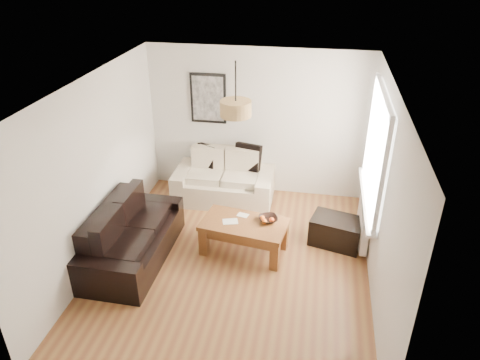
% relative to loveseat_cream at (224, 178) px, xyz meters
% --- Properties ---
extents(floor, '(4.50, 4.50, 0.00)m').
position_rel_loveseat_cream_xyz_m(floor, '(0.50, -1.78, -0.43)').
color(floor, brown).
rests_on(floor, ground).
extents(ceiling, '(3.80, 4.50, 0.00)m').
position_rel_loveseat_cream_xyz_m(ceiling, '(0.50, -1.78, 2.17)').
color(ceiling, white).
rests_on(ceiling, floor).
extents(wall_back, '(3.80, 0.04, 2.60)m').
position_rel_loveseat_cream_xyz_m(wall_back, '(0.50, 0.47, 0.87)').
color(wall_back, silver).
rests_on(wall_back, floor).
extents(wall_front, '(3.80, 0.04, 2.60)m').
position_rel_loveseat_cream_xyz_m(wall_front, '(0.50, -4.03, 0.87)').
color(wall_front, silver).
rests_on(wall_front, floor).
extents(wall_left, '(0.04, 4.50, 2.60)m').
position_rel_loveseat_cream_xyz_m(wall_left, '(-1.40, -1.78, 0.87)').
color(wall_left, silver).
rests_on(wall_left, floor).
extents(wall_right, '(0.04, 4.50, 2.60)m').
position_rel_loveseat_cream_xyz_m(wall_right, '(2.40, -1.78, 0.87)').
color(wall_right, silver).
rests_on(wall_right, floor).
extents(window_bay, '(0.14, 1.90, 1.60)m').
position_rel_loveseat_cream_xyz_m(window_bay, '(2.36, -0.98, 1.17)').
color(window_bay, white).
rests_on(window_bay, wall_right).
extents(radiator, '(0.10, 0.90, 0.52)m').
position_rel_loveseat_cream_xyz_m(radiator, '(2.32, -0.98, -0.05)').
color(radiator, white).
rests_on(radiator, wall_right).
extents(poster, '(0.62, 0.04, 0.87)m').
position_rel_loveseat_cream_xyz_m(poster, '(-0.35, 0.44, 1.27)').
color(poster, black).
rests_on(poster, wall_back).
extents(pendant_shade, '(0.40, 0.40, 0.20)m').
position_rel_loveseat_cream_xyz_m(pendant_shade, '(0.50, -1.48, 1.80)').
color(pendant_shade, tan).
rests_on(pendant_shade, ceiling).
extents(loveseat_cream, '(1.72, 0.95, 0.85)m').
position_rel_loveseat_cream_xyz_m(loveseat_cream, '(0.00, 0.00, 0.00)').
color(loveseat_cream, beige).
rests_on(loveseat_cream, floor).
extents(sofa_leather, '(0.94, 1.90, 0.82)m').
position_rel_loveseat_cream_xyz_m(sofa_leather, '(-0.93, -1.88, -0.02)').
color(sofa_leather, black).
rests_on(sofa_leather, floor).
extents(coffee_table, '(1.31, 0.84, 0.50)m').
position_rel_loveseat_cream_xyz_m(coffee_table, '(0.61, -1.44, -0.18)').
color(coffee_table, brown).
rests_on(coffee_table, floor).
extents(ottoman, '(0.85, 0.65, 0.43)m').
position_rel_loveseat_cream_xyz_m(ottoman, '(1.95, -1.00, -0.21)').
color(ottoman, black).
rests_on(ottoman, floor).
extents(cushion_left, '(0.40, 0.27, 0.38)m').
position_rel_loveseat_cream_xyz_m(cushion_left, '(-0.35, 0.21, 0.30)').
color(cushion_left, black).
rests_on(cushion_left, loveseat_cream).
extents(cushion_right, '(0.48, 0.24, 0.46)m').
position_rel_loveseat_cream_xyz_m(cushion_right, '(0.39, 0.21, 0.34)').
color(cushion_right, black).
rests_on(cushion_right, loveseat_cream).
extents(fruit_bowl, '(0.35, 0.35, 0.07)m').
position_rel_loveseat_cream_xyz_m(fruit_bowl, '(0.95, -1.34, 0.11)').
color(fruit_bowl, black).
rests_on(fruit_bowl, coffee_table).
extents(orange_a, '(0.08, 0.08, 0.08)m').
position_rel_loveseat_cream_xyz_m(orange_a, '(0.90, -1.42, 0.12)').
color(orange_a, orange).
rests_on(orange_a, fruit_bowl).
extents(orange_b, '(0.08, 0.08, 0.07)m').
position_rel_loveseat_cream_xyz_m(orange_b, '(1.00, -1.36, 0.12)').
color(orange_b, '#E44813').
rests_on(orange_b, fruit_bowl).
extents(orange_c, '(0.10, 0.10, 0.08)m').
position_rel_loveseat_cream_xyz_m(orange_c, '(0.86, -1.34, 0.12)').
color(orange_c, '#E35913').
rests_on(orange_c, fruit_bowl).
extents(papers, '(0.25, 0.21, 0.01)m').
position_rel_loveseat_cream_xyz_m(papers, '(0.41, -1.45, 0.08)').
color(papers, beige).
rests_on(papers, coffee_table).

